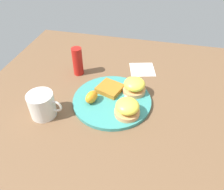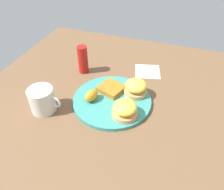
# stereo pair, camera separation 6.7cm
# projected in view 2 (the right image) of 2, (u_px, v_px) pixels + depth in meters

# --- Properties ---
(ground_plane) EXTENTS (1.10, 1.10, 0.00)m
(ground_plane) POSITION_uv_depth(u_px,v_px,m) (112.00, 102.00, 0.85)
(ground_plane) COLOR brown
(plate) EXTENTS (0.30, 0.30, 0.01)m
(plate) POSITION_uv_depth(u_px,v_px,m) (112.00, 100.00, 0.84)
(plate) COLOR teal
(plate) RESTS_ON ground_plane
(sandwich_benedict_left) EXTENTS (0.09, 0.09, 0.06)m
(sandwich_benedict_left) POSITION_uv_depth(u_px,v_px,m) (125.00, 109.00, 0.75)
(sandwich_benedict_left) COLOR tan
(sandwich_benedict_left) RESTS_ON plate
(sandwich_benedict_right) EXTENTS (0.09, 0.09, 0.06)m
(sandwich_benedict_right) POSITION_uv_depth(u_px,v_px,m) (136.00, 87.00, 0.84)
(sandwich_benedict_right) COLOR tan
(sandwich_benedict_right) RESTS_ON plate
(hashbrown_patty) EXTENTS (0.11, 0.11, 0.02)m
(hashbrown_patty) POSITION_uv_depth(u_px,v_px,m) (111.00, 88.00, 0.87)
(hashbrown_patty) COLOR #AB691F
(hashbrown_patty) RESTS_ON plate
(orange_wedge) EXTENTS (0.05, 0.07, 0.04)m
(orange_wedge) POSITION_uv_depth(u_px,v_px,m) (91.00, 96.00, 0.82)
(orange_wedge) COLOR orange
(orange_wedge) RESTS_ON plate
(fork) EXTENTS (0.02, 0.23, 0.00)m
(fork) POSITION_uv_depth(u_px,v_px,m) (125.00, 101.00, 0.83)
(fork) COLOR silver
(fork) RESTS_ON plate
(cup) EXTENTS (0.12, 0.09, 0.09)m
(cup) POSITION_uv_depth(u_px,v_px,m) (42.00, 100.00, 0.78)
(cup) COLOR silver
(cup) RESTS_ON ground_plane
(napkin) EXTENTS (0.13, 0.13, 0.00)m
(napkin) POSITION_uv_depth(u_px,v_px,m) (148.00, 71.00, 1.00)
(napkin) COLOR white
(napkin) RESTS_ON ground_plane
(condiment_bottle) EXTENTS (0.04, 0.04, 0.13)m
(condiment_bottle) POSITION_uv_depth(u_px,v_px,m) (83.00, 60.00, 0.96)
(condiment_bottle) COLOR #B21914
(condiment_bottle) RESTS_ON ground_plane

